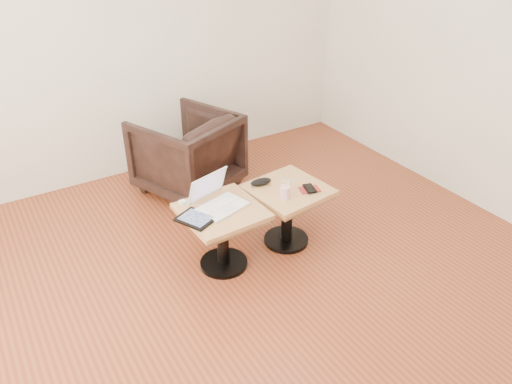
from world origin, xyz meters
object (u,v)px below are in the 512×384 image
side_table_left (222,224)px  armchair (187,153)px  side_table_right (288,202)px  laptop (218,200)px  striped_cup (285,192)px

side_table_left → armchair: 1.14m
side_table_left → side_table_right: bearing=-2.2°
laptop → armchair: armchair is taller
laptop → armchair: bearing=60.4°
striped_cup → laptop: bearing=160.4°
side_table_right → striped_cup: striped_cup is taller
side_table_left → laptop: laptop is taller
laptop → striped_cup: 0.46m
laptop → striped_cup: laptop is taller
side_table_left → side_table_right: (0.54, -0.00, 0.00)m
side_table_left → striped_cup: size_ratio=5.98×
armchair → side_table_left: bearing=54.6°
striped_cup → armchair: 1.23m
side_table_left → striped_cup: (0.44, -0.10, 0.16)m
side_table_left → side_table_right: same height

